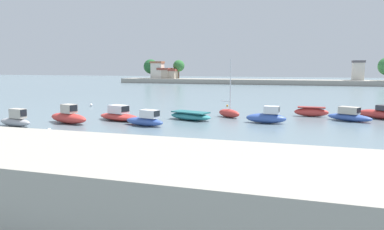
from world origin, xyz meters
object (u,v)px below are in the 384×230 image
object	(u,v)px
moored_boat_7	(311,112)
moored_boat_8	(349,116)
moored_boat_1	(68,117)
mooring_buoy_0	(49,130)
moored_boat_9	(380,113)
moored_boat_2	(119,115)
mooring_buoy_4	(91,105)
moored_boat_3	(146,120)
moored_boat_0	(16,120)
moored_boat_6	(267,117)
moored_boat_4	(190,116)
moored_boat_5	(229,113)
mooring_buoy_2	(227,106)

from	to	relation	value
moored_boat_7	moored_boat_8	size ratio (longest dim) A/B	0.79
moored_boat_1	mooring_buoy_0	world-z (taller)	moored_boat_1
moored_boat_9	mooring_buoy_0	xyz separation A→B (m)	(-30.28, -18.49, -0.45)
moored_boat_1	moored_boat_2	size ratio (longest dim) A/B	0.95
moored_boat_2	moored_boat_8	bearing A→B (deg)	33.38
mooring_buoy_4	moored_boat_7	bearing A→B (deg)	-3.49
moored_boat_2	moored_boat_9	world-z (taller)	moored_boat_2
moored_boat_9	moored_boat_3	bearing A→B (deg)	-116.47
moored_boat_0	moored_boat_6	world-z (taller)	moored_boat_6
moored_boat_0	moored_boat_4	size ratio (longest dim) A/B	0.74
moored_boat_2	moored_boat_8	xyz separation A→B (m)	(24.24, 7.11, 0.01)
moored_boat_6	moored_boat_7	bearing A→B (deg)	59.29
moored_boat_7	mooring_buoy_0	distance (m)	29.21
moored_boat_5	mooring_buoy_2	distance (m)	11.83
moored_boat_4	moored_boat_8	distance (m)	17.37
moored_boat_8	mooring_buoy_2	distance (m)	19.02
moored_boat_1	moored_boat_0	bearing A→B (deg)	-121.93
mooring_buoy_0	moored_boat_4	bearing A→B (deg)	48.06
moored_boat_6	moored_boat_0	bearing A→B (deg)	-155.97
moored_boat_4	mooring_buoy_0	xyz separation A→B (m)	(-9.98, -11.11, -0.28)
moored_boat_1	mooring_buoy_2	xyz separation A→B (m)	(12.45, 21.09, -0.54)
moored_boat_1	moored_boat_6	bearing A→B (deg)	34.94
moored_boat_5	moored_boat_8	distance (m)	13.19
moored_boat_6	moored_boat_8	size ratio (longest dim) A/B	0.85
moored_boat_8	moored_boat_2	bearing A→B (deg)	-136.34
mooring_buoy_0	moored_boat_6	bearing A→B (deg)	31.42
moored_boat_5	moored_boat_6	world-z (taller)	moored_boat_5
moored_boat_8	moored_boat_9	size ratio (longest dim) A/B	1.00
moored_boat_1	moored_boat_6	size ratio (longest dim) A/B	1.32
moored_boat_6	moored_boat_7	distance (m)	8.29
moored_boat_2	mooring_buoy_4	world-z (taller)	moored_boat_2
moored_boat_7	moored_boat_3	bearing A→B (deg)	-141.84
moored_boat_6	moored_boat_8	world-z (taller)	moored_boat_6
moored_boat_0	moored_boat_1	size ratio (longest dim) A/B	0.74
mooring_buoy_2	moored_boat_2	bearing A→B (deg)	-115.49
moored_boat_8	mooring_buoy_4	world-z (taller)	moored_boat_8
moored_boat_6	mooring_buoy_4	distance (m)	28.36
mooring_buoy_0	mooring_buoy_2	xyz separation A→B (m)	(10.98, 25.99, -0.02)
moored_boat_2	moored_boat_6	bearing A→B (deg)	27.35
moored_boat_3	moored_boat_0	bearing A→B (deg)	-147.41
moored_boat_7	moored_boat_8	bearing A→B (deg)	-34.58
mooring_buoy_2	mooring_buoy_4	world-z (taller)	mooring_buoy_4
moored_boat_8	mooring_buoy_2	world-z (taller)	moored_boat_8
moored_boat_3	moored_boat_8	bearing A→B (deg)	39.56
moored_boat_0	mooring_buoy_2	distance (m)	29.26
moored_boat_1	moored_boat_4	distance (m)	13.03
moored_boat_3	moored_boat_8	xyz separation A→B (m)	(19.86, 9.63, -0.01)
moored_boat_8	moored_boat_0	bearing A→B (deg)	-129.38
moored_boat_3	mooring_buoy_2	world-z (taller)	moored_boat_3
moored_boat_1	mooring_buoy_4	size ratio (longest dim) A/B	13.11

